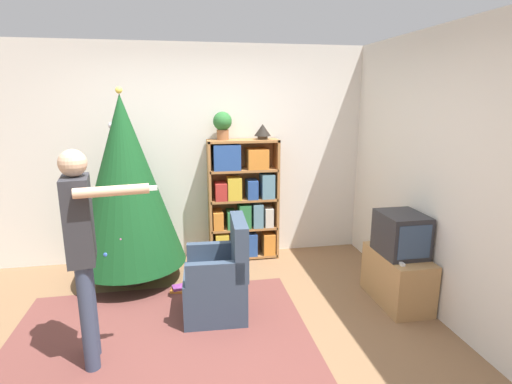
# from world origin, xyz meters

# --- Properties ---
(ground_plane) EXTENTS (14.00, 14.00, 0.00)m
(ground_plane) POSITION_xyz_m (0.00, 0.00, 0.00)
(ground_plane) COLOR #846042
(wall_back) EXTENTS (8.00, 0.10, 2.60)m
(wall_back) POSITION_xyz_m (0.00, 1.90, 1.30)
(wall_back) COLOR silver
(wall_back) RESTS_ON ground_plane
(wall_right) EXTENTS (0.10, 8.00, 2.60)m
(wall_right) POSITION_xyz_m (2.12, 0.00, 1.30)
(wall_right) COLOR silver
(wall_right) RESTS_ON ground_plane
(area_rug) EXTENTS (2.53, 1.76, 0.01)m
(area_rug) POSITION_xyz_m (-0.42, 0.11, 0.00)
(area_rug) COLOR brown
(area_rug) RESTS_ON ground_plane
(bookshelf) EXTENTS (0.85, 0.29, 1.49)m
(bookshelf) POSITION_xyz_m (0.53, 1.68, 0.74)
(bookshelf) COLOR #A8703D
(bookshelf) RESTS_ON ground_plane
(tv_stand) EXTENTS (0.40, 0.75, 0.50)m
(tv_stand) POSITION_xyz_m (1.85, 0.29, 0.25)
(tv_stand) COLOR tan
(tv_stand) RESTS_ON ground_plane
(television) EXTENTS (0.39, 0.47, 0.41)m
(television) POSITION_xyz_m (1.85, 0.29, 0.71)
(television) COLOR #28282D
(television) RESTS_ON tv_stand
(game_remote) EXTENTS (0.04, 0.12, 0.02)m
(game_remote) POSITION_xyz_m (1.73, 0.06, 0.52)
(game_remote) COLOR white
(game_remote) RESTS_ON tv_stand
(christmas_tree) EXTENTS (1.18, 1.18, 2.09)m
(christmas_tree) POSITION_xyz_m (-0.77, 1.26, 1.11)
(christmas_tree) COLOR #4C3323
(christmas_tree) RESTS_ON ground_plane
(armchair) EXTENTS (0.60, 0.59, 0.92)m
(armchair) POSITION_xyz_m (0.11, 0.37, 0.32)
(armchair) COLOR #334256
(armchair) RESTS_ON ground_plane
(standing_person) EXTENTS (0.68, 0.46, 1.64)m
(standing_person) POSITION_xyz_m (-0.90, -0.14, 0.97)
(standing_person) COLOR #38425B
(standing_person) RESTS_ON ground_plane
(potted_plant) EXTENTS (0.22, 0.22, 0.33)m
(potted_plant) POSITION_xyz_m (0.30, 1.69, 1.68)
(potted_plant) COLOR #935B38
(potted_plant) RESTS_ON bookshelf
(table_lamp) EXTENTS (0.20, 0.20, 0.18)m
(table_lamp) POSITION_xyz_m (0.78, 1.69, 1.59)
(table_lamp) COLOR #473828
(table_lamp) RESTS_ON bookshelf
(book_pile_near_tree) EXTENTS (0.22, 0.18, 0.05)m
(book_pile_near_tree) POSITION_xyz_m (-0.25, 0.90, 0.02)
(book_pile_near_tree) COLOR orange
(book_pile_near_tree) RESTS_ON ground_plane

